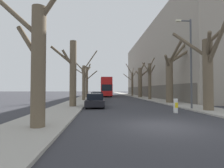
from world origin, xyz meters
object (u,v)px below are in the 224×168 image
Objects in this scene: street_tree_left_2 at (84,80)px; traffic_bollard at (176,106)px; parked_car_0 at (95,101)px; lamp_post at (190,59)px; street_tree_right_0 at (208,68)px; street_tree_right_4 at (132,82)px; street_tree_right_2 at (150,80)px; street_tree_left_0 at (37,60)px; street_tree_right_1 at (171,75)px; double_decker_bus at (106,86)px; parked_car_2 at (97,96)px; street_tree_left_1 at (72,72)px; parked_car_1 at (97,97)px; street_tree_right_3 at (140,81)px; street_tree_left_3 at (87,81)px.

traffic_bollard is at bearing -60.32° from street_tree_left_2.
parked_car_0 is 0.56× the size of lamp_post.
street_tree_right_4 is (-0.05, 32.99, 0.20)m from street_tree_right_0.
street_tree_right_2 reaches higher than traffic_bollard.
street_tree_left_0 is 17.75m from street_tree_right_1.
street_tree_left_0 is 0.56× the size of double_decker_bus.
double_decker_bus is at bearing 85.78° from parked_car_0.
double_decker_bus is 13.80m from parked_car_2.
street_tree_right_0 is at bearing -63.06° from lamp_post.
lamp_post is (-0.72, 1.42, 0.96)m from street_tree_right_0.
double_decker_bus is (4.19, 26.52, -0.93)m from street_tree_left_1.
lamp_post is (10.60, -2.73, 0.95)m from street_tree_left_1.
double_decker_bus reaches higher than traffic_bollard.
street_tree_right_4 is (10.99, 19.12, 0.48)m from street_tree_left_2.
street_tree_right_0 is (11.32, -4.15, -0.01)m from street_tree_left_1.
parked_car_2 is 0.50× the size of lamp_post.
lamp_post is at bearing -92.56° from street_tree_right_2.
street_tree_right_2 is 6.83× the size of traffic_bollard.
parked_car_1 is 4.06× the size of traffic_bollard.
street_tree_left_2 is at bearing -121.19° from parked_car_2.
street_tree_right_3 is (-0.16, 15.97, -0.00)m from street_tree_right_1.
street_tree_left_0 is 1.54× the size of parked_car_1.
lamp_post is 4.84m from traffic_bollard.
double_decker_bus is at bearing 61.21° from street_tree_left_3.
street_tree_right_0 is 1.71× the size of parked_car_2.
lamp_post is at bearing -49.40° from parked_car_1.
street_tree_left_0 reaches higher than parked_car_1.
street_tree_right_1 reaches higher than street_tree_right_0.
street_tree_right_3 is at bearing -42.84° from double_decker_bus.
street_tree_right_0 is at bearing 8.77° from traffic_bollard.
parked_car_2 is at bearing -119.63° from street_tree_right_4.
street_tree_right_1 is 0.96× the size of lamp_post.
street_tree_right_1 is 0.88× the size of street_tree_right_4.
street_tree_left_0 reaches higher than parked_car_2.
street_tree_right_2 is 0.85× the size of street_tree_right_4.
street_tree_right_0 is 16.19m from street_tree_right_2.
street_tree_left_0 is at bearing -111.38° from street_tree_right_3.
street_tree_left_1 is 7.89m from parked_car_1.
street_tree_right_0 is 8.01m from street_tree_right_1.
street_tree_left_2 is 1.83× the size of parked_car_1.
street_tree_right_1 is 6.72m from lamp_post.
street_tree_right_1 is 1.04× the size of street_tree_right_2.
parked_car_0 is at bearing -90.00° from parked_car_2.
parked_car_1 is (-9.33, 3.15, -2.87)m from street_tree_right_1.
street_tree_left_2 is 0.66× the size of double_decker_bus.
street_tree_left_2 is at bearing 101.85° from parked_car_0.
street_tree_right_3 is 21.79m from parked_car_0.
street_tree_right_2 reaches higher than street_tree_left_3.
parked_car_0 is 7.86m from traffic_bollard.
street_tree_right_0 reaches higher than double_decker_bus.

